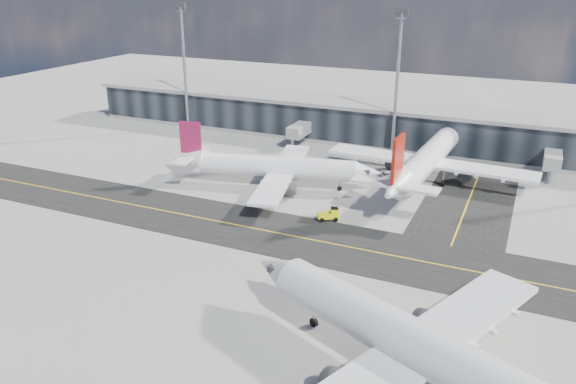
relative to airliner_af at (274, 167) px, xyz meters
name	(u,v)px	position (x,y,z in m)	size (l,w,h in m)	color
ground	(302,252)	(14.27, -21.08, -3.60)	(300.00, 300.00, 0.00)	gray
taxiway_lanes	(355,226)	(18.18, -10.34, -3.59)	(180.00, 63.00, 0.03)	black
terminal_concourse	(402,127)	(14.31, 33.85, 0.49)	(152.00, 19.80, 8.80)	black
floodlight_masts	(397,79)	(14.27, 26.92, 12.01)	(102.50, 0.70, 28.90)	gray
airliner_af	(274,167)	(0.00, 0.00, 0.00)	(36.52, 31.38, 10.90)	white
airliner_redtail	(427,159)	(23.89, 12.84, 0.71)	(37.57, 44.06, 13.05)	white
airliner_near	(430,354)	(34.93, -41.78, 0.79)	(42.96, 37.13, 13.29)	silver
baggage_tug	(330,214)	(14.03, -9.71, -2.62)	(3.46, 2.80, 1.97)	#FFFD0D
service_van	(388,176)	(17.50, 11.13, -2.84)	(2.52, 5.46, 1.52)	white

